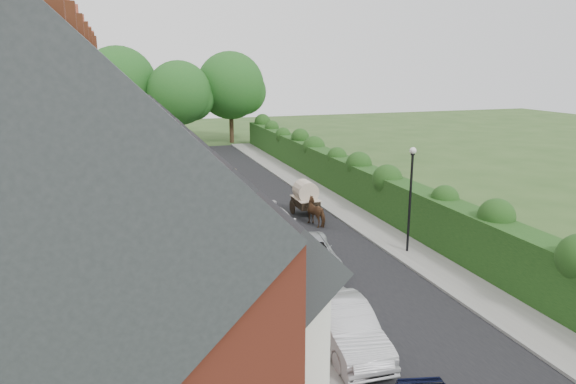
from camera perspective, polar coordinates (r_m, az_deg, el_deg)
name	(u,v)px	position (r m, az deg, el deg)	size (l,w,h in m)	color
ground	(384,298)	(20.81, 10.66, -11.45)	(140.00, 140.00, 0.00)	#2D4C1E
road	(285,220)	(30.06, -0.28, -3.10)	(6.00, 58.00, 0.02)	black
pavement_hedge_side	(349,213)	(31.50, 6.84, -2.30)	(2.20, 58.00, 0.12)	gray
pavement_house_side	(220,225)	(29.15, -7.51, -3.68)	(1.70, 58.00, 0.12)	gray
kerb_hedge_side	(334,214)	(31.08, 5.08, -2.47)	(0.18, 58.00, 0.13)	gray
kerb_house_side	(234,224)	(29.29, -5.98, -3.53)	(0.18, 58.00, 0.13)	gray
hedge	(377,186)	(31.90, 9.85, 0.66)	(2.10, 58.00, 2.85)	#143811
terrace_row	(89,157)	(26.72, -21.27, 3.61)	(9.05, 40.50, 11.50)	#953626
garden_wall_row	(205,225)	(27.93, -9.17, -3.67)	(0.35, 40.35, 1.10)	brown
lamppost	(411,187)	(24.64, 13.49, 0.58)	(0.32, 0.32, 5.16)	black
tree_far_left	(182,94)	(56.89, -11.65, 10.57)	(7.14, 6.80, 9.29)	#332316
tree_far_right	(234,87)	(59.84, -6.06, 11.51)	(7.98, 7.60, 10.31)	#332316
tree_far_back	(123,85)	(59.46, -17.85, 11.21)	(8.40, 8.00, 10.82)	#332316
car_silver_a	(345,326)	(16.97, 6.34, -14.61)	(1.60, 4.59, 1.51)	#B6B6BB
car_silver_b	(310,253)	(23.01, 2.42, -6.84)	(2.24, 4.86, 1.35)	#AFB1B6
car_white	(276,223)	(27.22, -1.33, -3.48)	(1.89, 4.66, 1.35)	silver
car_green	(247,203)	(30.84, -4.54, -1.26)	(1.78, 4.43, 1.51)	black
car_red	(219,173)	(39.60, -7.73, 2.09)	(1.61, 4.61, 1.52)	#9F2211
car_beige	(216,169)	(41.66, -7.98, 2.58)	(2.29, 4.97, 1.38)	#C8B490
car_grey	(190,152)	(50.41, -10.79, 4.40)	(1.81, 4.46, 1.29)	#4D5054
car_black	(183,143)	(55.90, -11.57, 5.31)	(1.58, 3.92, 1.33)	black
horse	(317,212)	(28.97, 3.29, -2.22)	(0.83, 1.82, 1.54)	#4D311C
horse_cart	(305,196)	(30.62, 1.95, -0.41)	(1.35, 2.99, 2.16)	black
car_extra_far	(185,144)	(55.50, -11.41, 5.28)	(1.62, 4.03, 1.37)	#A7ACAF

